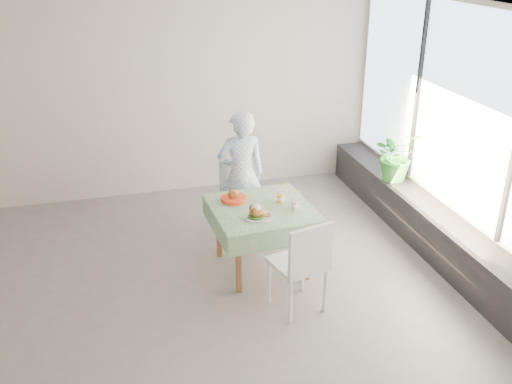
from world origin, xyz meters
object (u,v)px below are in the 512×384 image
object	(u,v)px
chair_far	(244,210)
diner	(241,175)
potted_plant	(397,155)
juice_cup_orange	(280,197)
main_dish	(258,214)
cafe_table	(262,231)
chair_near	(298,281)

from	to	relation	value
chair_far	diner	world-z (taller)	diner
chair_far	potted_plant	xyz separation A→B (m)	(1.99, -0.06, 0.55)
juice_cup_orange	potted_plant	world-z (taller)	potted_plant
chair_far	diner	size ratio (longest dim) A/B	0.58
main_dish	juice_cup_orange	size ratio (longest dim) A/B	1.18
potted_plant	juice_cup_orange	bearing A→B (deg)	-156.70
cafe_table	juice_cup_orange	world-z (taller)	juice_cup_orange
cafe_table	potted_plant	size ratio (longest dim) A/B	1.66
main_dish	juice_cup_orange	xyz separation A→B (m)	(0.33, 0.30, 0.01)
diner	main_dish	size ratio (longest dim) A/B	5.14
main_dish	chair_near	bearing A→B (deg)	-66.74
cafe_table	chair_far	bearing A→B (deg)	88.40
diner	potted_plant	bearing A→B (deg)	179.03
cafe_table	chair_near	size ratio (longest dim) A/B	1.11
chair_far	chair_near	size ratio (longest dim) A/B	0.93
potted_plant	diner	bearing A→B (deg)	-179.86
chair_near	potted_plant	xyz separation A→B (m)	(1.88, 1.64, 0.53)
diner	juice_cup_orange	distance (m)	0.80
chair_near	diner	world-z (taller)	diner
cafe_table	chair_far	xyz separation A→B (m)	(0.02, 0.89, -0.18)
cafe_table	diner	distance (m)	0.89
chair_near	main_dish	distance (m)	0.79
cafe_table	juice_cup_orange	size ratio (longest dim) A/B	4.24
cafe_table	chair_near	distance (m)	0.84
chair_far	juice_cup_orange	distance (m)	1.00
main_dish	potted_plant	size ratio (longest dim) A/B	0.46
chair_far	main_dish	bearing A→B (deg)	-96.88
chair_far	potted_plant	world-z (taller)	potted_plant
chair_far	diner	xyz separation A→B (m)	(-0.05, -0.06, 0.51)
chair_near	juice_cup_orange	xyz separation A→B (m)	(0.09, 0.87, 0.50)
diner	chair_near	bearing A→B (deg)	94.41
diner	main_dish	bearing A→B (deg)	84.11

